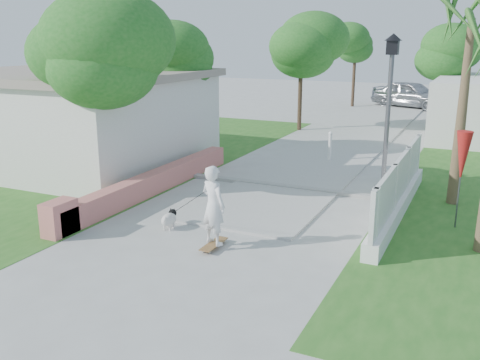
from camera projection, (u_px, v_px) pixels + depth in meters
The scene contains 19 objects.
ground at pixel (181, 263), 10.63m from camera, with size 90.00×90.00×0.00m, color #B7B7B2.
path_strip at pixel (378, 122), 28.13m from camera, with size 3.20×36.00×0.06m, color #B7B7B2.
curb at pixel (286, 187), 15.87m from camera, with size 6.50×0.25×0.10m, color #999993.
grass_left at pixel (132, 154), 20.49m from camera, with size 8.00×20.00×0.01m, color #2A631F.
pink_wall at pixel (145, 186), 15.01m from camera, with size 0.45×8.20×0.80m.
house_left at pixel (72, 117), 18.72m from camera, with size 8.40×7.40×3.23m.
lattice_fence at pixel (399, 193), 13.48m from camera, with size 0.35×7.00×1.50m.
street_lamp at pixel (388, 115), 13.63m from camera, with size 0.44×0.44×4.44m.
bollard at pixel (330, 145), 19.15m from camera, with size 0.14×0.14×1.09m.
patio_umbrella at pixel (463, 158), 12.18m from camera, with size 0.36×0.36×2.30m.
tree_left_near at pixel (89, 58), 14.07m from camera, with size 3.60×3.60×5.28m.
tree_left_mid at pixel (170, 61), 19.38m from camera, with size 3.20×3.20×4.85m.
tree_path_left at pixel (302, 49), 24.84m from camera, with size 3.40×3.40×5.23m.
tree_path_right at pixel (450, 55), 25.90m from camera, with size 3.00×3.00×4.79m.
tree_path_far at pixel (356, 45), 33.52m from camera, with size 3.20×3.20×5.17m.
palm_far at pixel (471, 31), 13.28m from camera, with size 1.80×1.80×5.30m.
skateboarder at pixel (196, 204), 11.66m from camera, with size 1.86×1.29×1.81m.
dog at pixel (169, 219), 12.50m from camera, with size 0.35×0.64×0.44m.
parked_car at pixel (411, 94), 33.64m from camera, with size 1.99×4.95×1.68m, color #AAABB1.
Camera 1 is at (5.21, -8.42, 4.36)m, focal length 40.00 mm.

